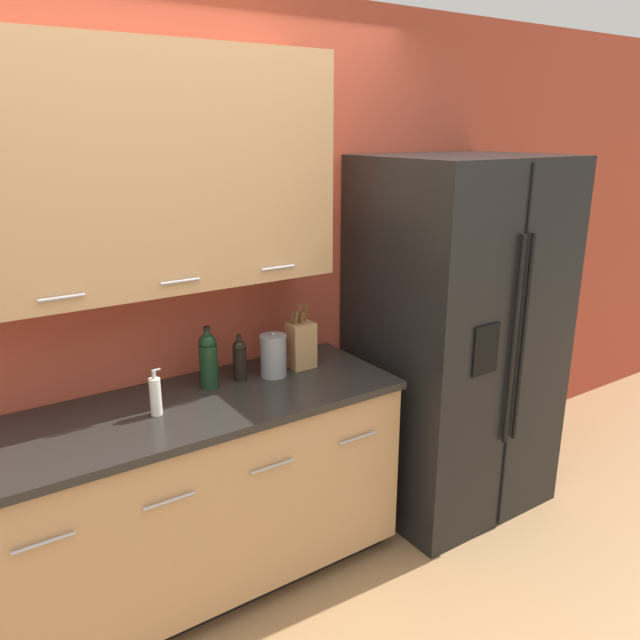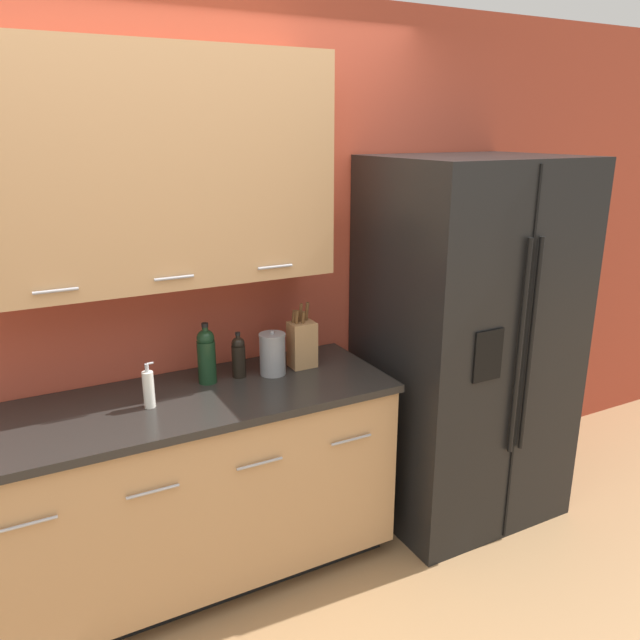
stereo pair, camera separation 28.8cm
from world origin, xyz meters
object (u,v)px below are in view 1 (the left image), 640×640
knife_block (301,344)px  oil_bottle (240,359)px  wine_bottle (208,359)px  soap_dispenser (156,396)px  steel_canister (273,356)px  refrigerator (455,338)px

knife_block → oil_bottle: 0.32m
wine_bottle → soap_dispenser: (-0.29, -0.14, -0.05)m
steel_canister → soap_dispenser: bearing=-170.9°
refrigerator → soap_dispenser: (-1.63, 0.05, 0.05)m
knife_block → steel_canister: size_ratio=1.48×
soap_dispenser → oil_bottle: bearing=17.2°
knife_block → steel_canister: bearing=-172.2°
knife_block → oil_bottle: size_ratio=1.46×
refrigerator → soap_dispenser: 1.63m
oil_bottle → steel_canister: bearing=-15.7°
refrigerator → steel_canister: (-1.03, 0.15, 0.07)m
knife_block → soap_dispenser: knife_block is taller
wine_bottle → steel_canister: bearing=-8.5°
wine_bottle → oil_bottle: size_ratio=1.30×
wine_bottle → steel_canister: (0.30, -0.04, -0.03)m
knife_block → wine_bottle: size_ratio=1.12×
soap_dispenser → steel_canister: steel_canister is taller
soap_dispenser → steel_canister: bearing=9.1°
soap_dispenser → oil_bottle: (0.44, 0.14, 0.02)m
knife_block → soap_dispenser: 0.77m
soap_dispenser → steel_canister: 0.60m
wine_bottle → steel_canister: wine_bottle is taller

